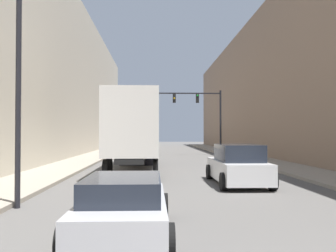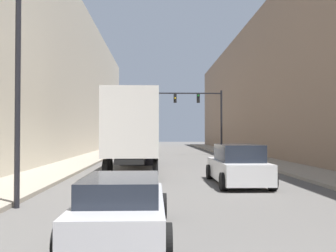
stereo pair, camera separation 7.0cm
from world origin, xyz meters
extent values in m
cube|color=gray|center=(6.96, 30.00, 0.07)|extent=(2.91, 80.00, 0.15)
cube|color=gray|center=(-6.96, 30.00, 0.07)|extent=(2.91, 80.00, 0.15)
cube|color=#846B56|center=(11.42, 30.00, 6.96)|extent=(6.00, 80.00, 13.92)
cube|color=#BCB29E|center=(-11.42, 30.00, 7.56)|extent=(6.00, 80.00, 15.12)
cube|color=silver|center=(-2.45, 17.70, 2.69)|extent=(2.58, 9.47, 3.17)
cube|color=black|center=(-2.45, 17.70, 0.95)|extent=(1.29, 9.47, 0.24)
cube|color=black|center=(-2.45, 23.87, 1.34)|extent=(2.58, 2.86, 2.67)
cylinder|color=black|center=(-3.59, 14.17, 0.50)|extent=(0.25, 1.00, 1.00)
cylinder|color=black|center=(-1.31, 14.17, 0.50)|extent=(0.25, 1.00, 1.00)
cylinder|color=black|center=(-3.59, 15.37, 0.50)|extent=(0.25, 1.00, 1.00)
cylinder|color=black|center=(-1.31, 15.37, 0.50)|extent=(0.25, 1.00, 1.00)
cylinder|color=black|center=(-3.59, 23.87, 0.50)|extent=(0.25, 1.00, 1.00)
cylinder|color=black|center=(-1.31, 23.87, 0.50)|extent=(0.25, 1.00, 1.00)
cube|color=#B7B7BC|center=(-2.03, 4.91, 0.49)|extent=(1.74, 4.51, 0.63)
cube|color=#1E232D|center=(-2.03, 4.68, 1.04)|extent=(1.53, 2.48, 0.46)
cylinder|color=black|center=(-2.90, 6.47, 0.32)|extent=(0.25, 0.64, 0.64)
cylinder|color=black|center=(-1.16, 6.47, 0.32)|extent=(0.25, 0.64, 0.64)
cylinder|color=black|center=(-2.90, 3.25, 0.32)|extent=(0.25, 0.64, 0.64)
cylinder|color=black|center=(-1.16, 3.25, 0.32)|extent=(0.25, 0.64, 0.64)
cube|color=silver|center=(2.21, 12.85, 0.61)|extent=(1.88, 4.98, 0.82)
cube|color=#1E232D|center=(2.21, 12.60, 1.37)|extent=(1.65, 2.74, 0.70)
cylinder|color=black|center=(1.27, 14.64, 0.35)|extent=(0.25, 0.70, 0.70)
cylinder|color=black|center=(3.15, 14.64, 0.35)|extent=(0.25, 0.70, 0.70)
cylinder|color=black|center=(1.27, 10.96, 0.35)|extent=(0.25, 0.70, 0.70)
cylinder|color=black|center=(3.15, 10.96, 0.35)|extent=(0.25, 0.70, 0.70)
cylinder|color=black|center=(5.36, 34.35, 3.28)|extent=(0.20, 0.20, 6.57)
cube|color=black|center=(1.85, 34.35, 6.27)|extent=(7.03, 0.12, 0.12)
cube|color=black|center=(3.02, 34.35, 5.76)|extent=(0.30, 0.24, 0.90)
sphere|color=green|center=(3.02, 34.21, 6.04)|extent=(0.18, 0.18, 0.18)
cube|color=black|center=(0.68, 34.35, 5.76)|extent=(0.30, 0.24, 0.90)
sphere|color=gold|center=(0.68, 34.21, 5.76)|extent=(0.18, 0.18, 0.18)
cylinder|color=black|center=(-5.36, 7.91, 3.27)|extent=(0.16, 0.16, 6.54)
camera|label=1|loc=(-1.39, -3.17, 2.16)|focal=40.00mm
camera|label=2|loc=(-1.32, -3.18, 2.16)|focal=40.00mm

